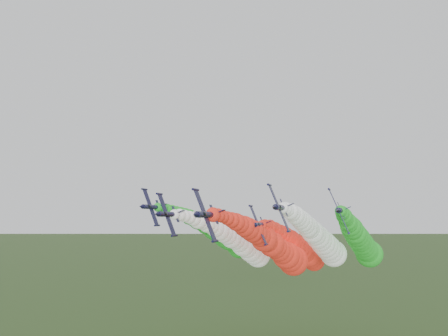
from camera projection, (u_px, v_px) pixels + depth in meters
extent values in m
cylinder|color=#131135|center=(206.00, 215.00, 68.17)|extent=(1.29, 8.10, 1.29)
cone|color=#131135|center=(195.00, 214.00, 63.65)|extent=(1.17, 1.62, 1.17)
cone|color=black|center=(215.00, 215.00, 72.34)|extent=(1.17, 0.81, 1.17)
ellipsoid|color=black|center=(204.00, 214.00, 66.38)|extent=(0.78, 1.69, 0.89)
cube|color=#131135|center=(205.00, 215.00, 68.03)|extent=(3.39, 1.71, 8.03)
cylinder|color=#131135|center=(195.00, 190.00, 68.97)|extent=(0.52, 2.34, 0.52)
cylinder|color=#131135|center=(215.00, 241.00, 67.09)|extent=(0.52, 2.34, 0.52)
cube|color=#131135|center=(219.00, 212.00, 71.16)|extent=(1.96, 1.35, 0.90)
cube|color=#131135|center=(214.00, 214.00, 71.38)|extent=(1.38, 0.99, 3.20)
sphere|color=red|center=(213.00, 215.00, 71.15)|extent=(2.44, 2.44, 2.44)
sphere|color=red|center=(218.00, 215.00, 73.47)|extent=(2.41, 2.41, 2.41)
sphere|color=red|center=(222.00, 217.00, 75.77)|extent=(2.27, 2.27, 2.27)
sphere|color=red|center=(227.00, 218.00, 78.06)|extent=(2.53, 2.53, 2.53)
sphere|color=red|center=(232.00, 220.00, 80.33)|extent=(2.92, 2.92, 2.92)
sphere|color=red|center=(236.00, 222.00, 82.59)|extent=(3.40, 3.40, 3.40)
sphere|color=red|center=(240.00, 224.00, 84.83)|extent=(3.54, 3.54, 3.54)
sphere|color=red|center=(244.00, 226.00, 87.06)|extent=(4.20, 4.20, 4.20)
sphere|color=red|center=(248.00, 229.00, 89.27)|extent=(4.48, 4.48, 4.48)
sphere|color=red|center=(252.00, 231.00, 91.48)|extent=(4.79, 4.79, 4.79)
sphere|color=red|center=(256.00, 234.00, 93.67)|extent=(4.71, 4.71, 4.71)
sphere|color=red|center=(260.00, 236.00, 95.85)|extent=(4.69, 4.69, 4.69)
sphere|color=red|center=(264.00, 239.00, 98.02)|extent=(5.91, 5.91, 5.91)
sphere|color=red|center=(268.00, 241.00, 100.17)|extent=(4.83, 4.83, 4.83)
sphere|color=red|center=(272.00, 244.00, 102.31)|extent=(6.05, 6.05, 6.05)
sphere|color=red|center=(275.00, 247.00, 104.45)|extent=(5.60, 5.60, 5.60)
sphere|color=red|center=(279.00, 250.00, 106.57)|extent=(5.76, 5.76, 5.76)
sphere|color=red|center=(283.00, 252.00, 108.67)|extent=(5.82, 5.82, 5.82)
sphere|color=red|center=(286.00, 255.00, 110.77)|extent=(7.00, 7.00, 7.00)
sphere|color=red|center=(290.00, 258.00, 112.86)|extent=(7.23, 7.23, 7.23)
sphere|color=red|center=(293.00, 261.00, 114.93)|extent=(7.79, 7.79, 7.79)
cylinder|color=#131135|center=(168.00, 214.00, 84.10)|extent=(1.29, 8.10, 1.29)
cone|color=#131135|center=(157.00, 214.00, 79.58)|extent=(1.17, 1.62, 1.17)
cone|color=black|center=(177.00, 214.00, 88.27)|extent=(1.17, 0.81, 1.17)
ellipsoid|color=black|center=(165.00, 213.00, 82.31)|extent=(0.78, 1.69, 0.89)
cube|color=#131135|center=(167.00, 215.00, 83.96)|extent=(3.39, 1.71, 8.03)
cylinder|color=#131135|center=(159.00, 194.00, 84.90)|extent=(0.52, 2.34, 0.52)
cylinder|color=#131135|center=(174.00, 236.00, 83.02)|extent=(0.52, 2.34, 0.52)
cube|color=#131135|center=(179.00, 212.00, 87.09)|extent=(1.96, 1.35, 0.90)
cube|color=#131135|center=(176.00, 214.00, 87.30)|extent=(1.38, 0.99, 3.20)
sphere|color=white|center=(174.00, 214.00, 87.08)|extent=(2.04, 2.04, 2.04)
sphere|color=white|center=(179.00, 215.00, 89.40)|extent=(2.53, 2.53, 2.53)
sphere|color=white|center=(184.00, 216.00, 91.70)|extent=(2.59, 2.59, 2.59)
sphere|color=white|center=(189.00, 217.00, 93.99)|extent=(2.77, 2.77, 2.77)
sphere|color=white|center=(194.00, 219.00, 96.26)|extent=(3.16, 3.16, 3.16)
sphere|color=white|center=(198.00, 220.00, 98.51)|extent=(3.86, 3.86, 3.86)
sphere|color=white|center=(203.00, 222.00, 100.76)|extent=(3.49, 3.49, 3.49)
sphere|color=white|center=(207.00, 224.00, 102.99)|extent=(3.93, 3.93, 3.93)
sphere|color=white|center=(211.00, 226.00, 105.20)|extent=(3.85, 3.85, 3.85)
sphere|color=white|center=(215.00, 228.00, 107.41)|extent=(4.38, 4.38, 4.38)
sphere|color=white|center=(219.00, 230.00, 109.60)|extent=(5.06, 5.06, 5.06)
sphere|color=white|center=(224.00, 233.00, 111.78)|extent=(5.05, 5.05, 5.05)
sphere|color=white|center=(228.00, 235.00, 113.95)|extent=(5.06, 5.06, 5.06)
sphere|color=white|center=(231.00, 237.00, 116.10)|extent=(5.66, 5.66, 5.66)
sphere|color=white|center=(235.00, 240.00, 118.24)|extent=(5.26, 5.26, 5.26)
sphere|color=white|center=(239.00, 242.00, 120.38)|extent=(5.50, 5.50, 5.50)
sphere|color=white|center=(243.00, 245.00, 122.50)|extent=(6.46, 6.46, 6.46)
sphere|color=white|center=(247.00, 247.00, 124.60)|extent=(6.17, 6.17, 6.17)
sphere|color=white|center=(251.00, 250.00, 126.70)|extent=(6.95, 6.95, 6.95)
sphere|color=white|center=(254.00, 252.00, 128.79)|extent=(7.18, 7.18, 7.18)
sphere|color=white|center=(258.00, 255.00, 130.86)|extent=(7.40, 7.40, 7.40)
cylinder|color=#131135|center=(280.00, 207.00, 75.51)|extent=(1.29, 8.10, 1.29)
cone|color=#131135|center=(274.00, 207.00, 70.99)|extent=(1.17, 1.62, 1.17)
cone|color=black|center=(284.00, 208.00, 79.69)|extent=(1.17, 0.81, 1.17)
ellipsoid|color=black|center=(280.00, 206.00, 73.72)|extent=(0.78, 1.69, 0.89)
cube|color=#131135|center=(279.00, 208.00, 75.37)|extent=(3.39, 1.71, 8.03)
cylinder|color=#131135|center=(269.00, 185.00, 76.31)|extent=(0.52, 2.34, 0.52)
cylinder|color=#131135|center=(289.00, 231.00, 74.43)|extent=(0.52, 2.34, 0.52)
cube|color=#131135|center=(289.00, 206.00, 78.50)|extent=(1.96, 1.35, 0.90)
cube|color=#131135|center=(284.00, 208.00, 78.72)|extent=(1.38, 0.99, 3.20)
sphere|color=white|center=(283.00, 208.00, 78.49)|extent=(2.03, 2.03, 2.03)
sphere|color=white|center=(285.00, 209.00, 80.81)|extent=(2.47, 2.47, 2.47)
sphere|color=white|center=(288.00, 210.00, 83.11)|extent=(2.45, 2.45, 2.45)
sphere|color=white|center=(290.00, 212.00, 85.40)|extent=(3.24, 3.24, 3.24)
sphere|color=white|center=(293.00, 213.00, 87.67)|extent=(3.23, 3.23, 3.23)
sphere|color=white|center=(295.00, 215.00, 89.93)|extent=(3.86, 3.86, 3.86)
sphere|color=white|center=(298.00, 217.00, 92.17)|extent=(3.95, 3.95, 3.95)
sphere|color=white|center=(300.00, 220.00, 94.40)|extent=(4.23, 4.23, 4.23)
sphere|color=white|center=(303.00, 222.00, 96.61)|extent=(4.45, 4.45, 4.45)
sphere|color=white|center=(305.00, 224.00, 98.82)|extent=(4.50, 4.50, 4.50)
sphere|color=white|center=(308.00, 227.00, 101.01)|extent=(4.92, 4.92, 4.92)
sphere|color=white|center=(310.00, 229.00, 103.19)|extent=(4.42, 4.42, 4.42)
sphere|color=white|center=(313.00, 232.00, 105.36)|extent=(5.46, 5.46, 5.46)
sphere|color=white|center=(315.00, 235.00, 107.51)|extent=(5.40, 5.40, 5.40)
sphere|color=white|center=(318.00, 237.00, 109.66)|extent=(5.86, 5.86, 5.86)
sphere|color=white|center=(320.00, 240.00, 111.79)|extent=(5.93, 5.93, 5.93)
sphere|color=white|center=(323.00, 243.00, 113.91)|extent=(6.39, 6.39, 6.39)
sphere|color=white|center=(326.00, 245.00, 116.02)|extent=(6.59, 6.59, 6.59)
sphere|color=white|center=(328.00, 248.00, 118.11)|extent=(6.77, 6.77, 6.77)
sphere|color=white|center=(331.00, 251.00, 120.20)|extent=(6.77, 6.77, 6.77)
sphere|color=white|center=(333.00, 254.00, 122.27)|extent=(7.40, 7.40, 7.40)
cylinder|color=#131135|center=(152.00, 207.00, 96.37)|extent=(1.29, 8.10, 1.29)
cone|color=#131135|center=(141.00, 206.00, 91.85)|extent=(1.17, 1.62, 1.17)
cone|color=black|center=(160.00, 207.00, 100.54)|extent=(1.17, 0.81, 1.17)
ellipsoid|color=black|center=(149.00, 206.00, 94.58)|extent=(0.78, 1.69, 0.89)
cube|color=#131135|center=(151.00, 207.00, 96.23)|extent=(3.39, 1.71, 8.03)
cylinder|color=#131135|center=(144.00, 189.00, 97.17)|extent=(0.52, 2.34, 0.52)
cylinder|color=#131135|center=(157.00, 225.00, 95.28)|extent=(0.52, 2.34, 0.52)
cube|color=#131135|center=(162.00, 206.00, 99.36)|extent=(1.96, 1.35, 0.90)
cube|color=#131135|center=(159.00, 207.00, 99.57)|extent=(1.38, 0.99, 3.20)
sphere|color=green|center=(158.00, 207.00, 99.35)|extent=(2.07, 2.07, 2.07)
sphere|color=green|center=(163.00, 208.00, 101.67)|extent=(2.15, 2.15, 2.15)
sphere|color=green|center=(167.00, 209.00, 103.97)|extent=(2.45, 2.45, 2.45)
sphere|color=green|center=(172.00, 210.00, 106.26)|extent=(2.63, 2.63, 2.63)
sphere|color=green|center=(176.00, 212.00, 108.53)|extent=(2.83, 2.83, 2.83)
sphere|color=green|center=(181.00, 213.00, 110.78)|extent=(3.28, 3.28, 3.28)
sphere|color=green|center=(185.00, 215.00, 113.02)|extent=(3.68, 3.68, 3.68)
sphere|color=green|center=(189.00, 217.00, 115.25)|extent=(4.11, 4.11, 4.11)
sphere|color=green|center=(193.00, 219.00, 117.47)|extent=(4.10, 4.10, 4.10)
sphere|color=green|center=(197.00, 221.00, 119.67)|extent=(4.66, 4.66, 4.66)
sphere|color=green|center=(201.00, 223.00, 121.87)|extent=(4.40, 4.40, 4.40)
sphere|color=green|center=(205.00, 225.00, 124.04)|extent=(5.02, 5.02, 5.02)
sphere|color=green|center=(209.00, 227.00, 126.21)|extent=(4.65, 4.65, 4.65)
sphere|color=green|center=(213.00, 230.00, 128.37)|extent=(5.85, 5.85, 5.85)
sphere|color=green|center=(217.00, 232.00, 130.51)|extent=(5.78, 5.78, 5.78)
sphere|color=green|center=(221.00, 234.00, 132.64)|extent=(5.67, 5.67, 5.67)
sphere|color=green|center=(225.00, 237.00, 134.76)|extent=(6.75, 6.75, 6.75)
sphere|color=green|center=(228.00, 239.00, 136.87)|extent=(6.83, 6.83, 6.83)
sphere|color=green|center=(232.00, 242.00, 138.97)|extent=(6.06, 6.06, 6.06)
sphere|color=green|center=(236.00, 244.00, 141.05)|extent=(6.65, 6.65, 6.65)
sphere|color=green|center=(239.00, 246.00, 143.13)|extent=(7.61, 7.61, 7.61)
cylinder|color=#131135|center=(340.00, 211.00, 80.08)|extent=(1.29, 8.10, 1.29)
cone|color=#131135|center=(338.00, 210.00, 75.57)|extent=(1.17, 1.62, 1.17)
cone|color=black|center=(341.00, 211.00, 84.26)|extent=(1.17, 0.81, 1.17)
ellipsoid|color=black|center=(341.00, 210.00, 78.29)|extent=(0.78, 1.69, 0.89)
cube|color=#131135|center=(339.00, 211.00, 79.94)|extent=(3.39, 1.71, 8.03)
cylinder|color=#131135|center=(329.00, 189.00, 80.89)|extent=(0.52, 2.34, 0.52)
cylinder|color=#131135|center=(349.00, 233.00, 79.00)|extent=(0.52, 2.34, 0.52)
cube|color=#131135|center=(346.00, 209.00, 83.08)|extent=(1.96, 1.35, 0.90)
cube|color=#131135|center=(341.00, 211.00, 83.29)|extent=(1.38, 0.99, 3.20)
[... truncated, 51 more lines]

